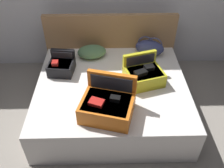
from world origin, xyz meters
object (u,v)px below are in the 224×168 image
object	(u,v)px
hard_case_large	(108,105)
pillow_near_headboard	(92,52)
duffel_bag	(150,48)
hard_case_small	(61,66)
hard_case_medium	(144,74)
bed	(112,97)

from	to	relation	value
hard_case_large	pillow_near_headboard	xyz separation A→B (m)	(-0.22, 1.16, -0.05)
duffel_bag	hard_case_small	bearing A→B (deg)	-162.21
hard_case_medium	pillow_near_headboard	xyz separation A→B (m)	(-0.69, 0.60, -0.03)
hard_case_large	hard_case_small	distance (m)	1.01
bed	hard_case_large	distance (m)	0.65
hard_case_large	hard_case_medium	world-z (taller)	hard_case_large
hard_case_medium	hard_case_small	xyz separation A→B (m)	(-1.09, 0.24, -0.02)
hard_case_medium	duffel_bag	distance (m)	0.66
hard_case_medium	duffel_bag	xyz separation A→B (m)	(0.17, 0.64, 0.00)
hard_case_medium	duffel_bag	world-z (taller)	hard_case_medium
hard_case_large	pillow_near_headboard	bearing A→B (deg)	115.95
hard_case_medium	hard_case_small	size ratio (longest dim) A/B	1.49
bed	hard_case_medium	distance (m)	0.55
bed	hard_case_large	bearing A→B (deg)	-96.35
hard_case_large	hard_case_medium	bearing A→B (deg)	65.02
hard_case_small	pillow_near_headboard	xyz separation A→B (m)	(0.40, 0.36, -0.02)
duffel_bag	pillow_near_headboard	distance (m)	0.86
pillow_near_headboard	hard_case_medium	bearing A→B (deg)	-41.11
bed	duffel_bag	xyz separation A→B (m)	(0.58, 0.68, 0.37)
hard_case_large	hard_case_small	size ratio (longest dim) A/B	1.82
hard_case_large	pillow_near_headboard	size ratio (longest dim) A/B	1.58
hard_case_medium	hard_case_small	distance (m)	1.11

